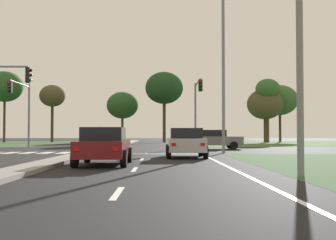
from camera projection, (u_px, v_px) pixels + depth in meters
ground_plane at (103, 150)px, 33.32m from camera, size 200.00×200.00×0.00m
grass_verge_far_right at (319, 143)px, 58.26m from camera, size 35.00×35.00×0.01m
median_island_near at (27, 169)px, 14.34m from camera, size 1.20×22.00×0.14m
median_island_far at (127, 143)px, 58.31m from camera, size 1.20×36.00×0.14m
lane_dash_near at (117, 193)px, 8.87m from camera, size 0.14×2.00×0.01m
lane_dash_second at (135, 169)px, 14.87m from camera, size 0.14×2.00×0.01m
lane_dash_third at (142, 159)px, 20.86m from camera, size 0.14×2.00×0.01m
lane_dash_fourth at (146, 154)px, 26.86m from camera, size 0.14×2.00×0.01m
edge_line_right at (230, 168)px, 15.46m from camera, size 0.14×24.00×0.01m
stop_bar_near at (151, 154)px, 26.40m from camera, size 6.40×0.50×0.01m
crosswalk_bar_second at (10, 153)px, 28.03m from camera, size 0.70×2.80×0.01m
crosswalk_bar_third at (28, 153)px, 28.05m from camera, size 0.70×2.80×0.01m
crosswalk_bar_fourth at (46, 153)px, 28.07m from camera, size 0.70×2.80×0.01m
crosswalk_bar_fifth at (64, 153)px, 28.10m from camera, size 0.70×2.80×0.01m
crosswalk_bar_sixth at (82, 153)px, 28.12m from camera, size 0.70×2.80×0.01m
crosswalk_bar_seventh at (100, 153)px, 28.14m from camera, size 0.70×2.80×0.01m
crosswalk_bar_eighth at (118, 153)px, 28.16m from camera, size 0.70×2.80×0.01m
car_red_near at (115, 137)px, 63.59m from camera, size 1.99×4.57×1.47m
car_maroon_second at (104, 146)px, 17.16m from camera, size 1.99×4.40×1.46m
car_silver_third at (186, 142)px, 22.68m from camera, size 2.02×4.30×1.51m
car_grey_fourth at (214, 139)px, 35.22m from camera, size 4.39×2.06×1.54m
traffic_signal_far_right at (197, 101)px, 38.25m from camera, size 0.32×5.42×5.89m
traffic_signal_far_left at (22, 102)px, 37.94m from camera, size 0.32×5.45×5.75m
street_lamp_second at (221, 63)px, 28.08m from camera, size 2.12×0.69×10.45m
pedestrian_at_median at (119, 134)px, 43.55m from camera, size 0.34×0.34×1.71m
treeline_near at (5, 87)px, 63.63m from camera, size 5.23×5.23×10.34m
treeline_second at (52, 96)px, 66.12m from camera, size 3.87×3.87×8.64m
treeline_third at (122, 105)px, 67.68m from camera, size 4.86×4.86×7.74m
treeline_fourth at (164, 88)px, 63.55m from camera, size 5.49×5.49×10.25m
treeline_fifth at (265, 104)px, 64.70m from camera, size 5.34×5.34×7.92m
treeline_sixth at (268, 90)px, 63.52m from camera, size 3.54×3.54×9.27m
treeline_seventh at (280, 100)px, 67.13m from camera, size 5.46×5.46×8.76m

